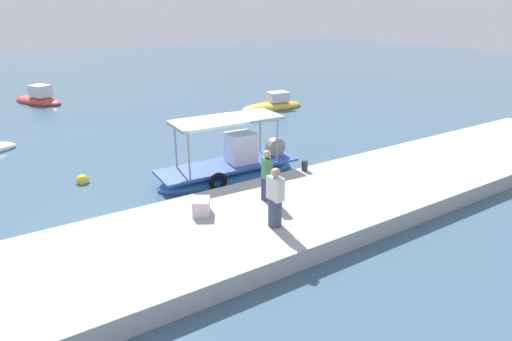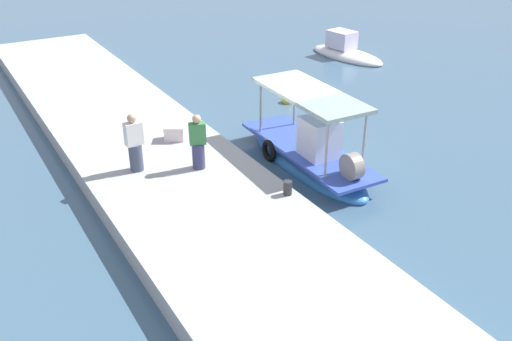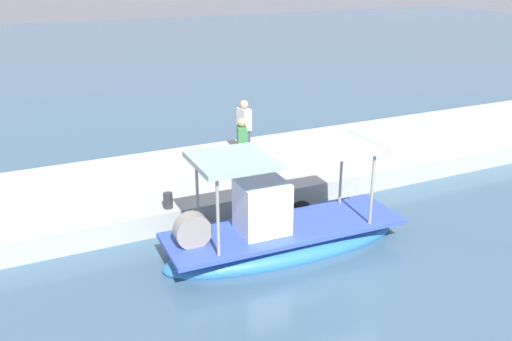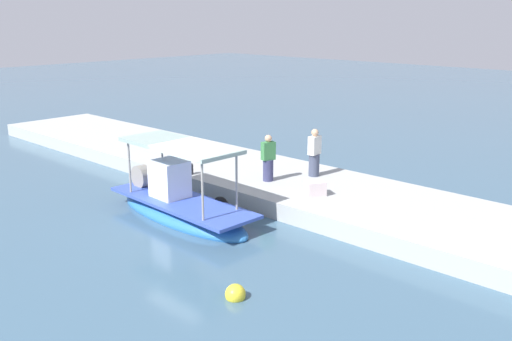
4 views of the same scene
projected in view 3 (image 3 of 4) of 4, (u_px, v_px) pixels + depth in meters
ground_plane at (315, 244)px, 13.51m from camera, size 120.00×120.00×0.00m
dock_quay at (239, 174)px, 17.19m from camera, size 36.00×4.90×0.59m
main_fishing_boat at (281, 233)px, 13.13m from camera, size 6.04×1.98×2.84m
fisherman_near_bollard at (244, 130)px, 17.80m from camera, size 0.42×0.52×1.78m
fisherman_by_crate at (242, 149)px, 16.09m from camera, size 0.48×0.54×1.69m
mooring_bollard at (168, 200)px, 14.01m from camera, size 0.24×0.24×0.40m
cargo_crate at (313, 157)px, 17.04m from camera, size 0.76×0.80×0.48m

